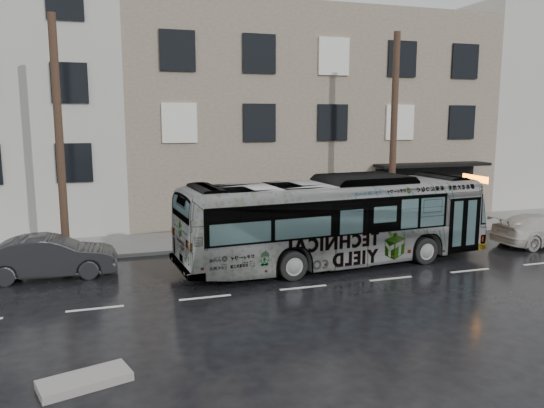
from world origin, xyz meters
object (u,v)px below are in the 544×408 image
at_px(utility_pole_rear, 59,139).
at_px(bus, 336,221).
at_px(utility_pole_front, 394,135).
at_px(sign_post, 412,207).
at_px(white_sedan, 542,230).
at_px(dark_sedan, 50,257).

xyz_separation_m(utility_pole_rear, bus, (9.63, -3.55, -3.00)).
height_order(utility_pole_front, sign_post, utility_pole_front).
distance_m(utility_pole_rear, white_sedan, 20.11).
xyz_separation_m(white_sedan, dark_sedan, (-19.79, 1.28, 0.06)).
bearing_deg(dark_sedan, sign_post, -81.54).
xyz_separation_m(utility_pole_front, sign_post, (1.10, 0.00, -3.30)).
height_order(sign_post, bus, bus).
xyz_separation_m(utility_pole_front, utility_pole_rear, (-14.00, 0.00, 0.00)).
distance_m(utility_pole_front, utility_pole_rear, 14.00).
distance_m(bus, dark_sedan, 10.15).
relative_size(utility_pole_front, dark_sedan, 2.04).
bearing_deg(dark_sedan, utility_pole_front, -80.95).
distance_m(sign_post, white_sedan, 5.54).
bearing_deg(dark_sedan, bus, -97.51).
bearing_deg(sign_post, utility_pole_front, 180.00).
xyz_separation_m(utility_pole_front, dark_sedan, (-14.37, -2.12, -3.92)).
bearing_deg(dark_sedan, utility_pole_rear, -9.31).
xyz_separation_m(bus, dark_sedan, (-10.00, 1.44, -0.93)).
bearing_deg(utility_pole_rear, dark_sedan, -99.98).
bearing_deg(utility_pole_rear, bus, -20.26).
bearing_deg(bus, utility_pole_front, -55.40).
relative_size(utility_pole_rear, dark_sedan, 2.04).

